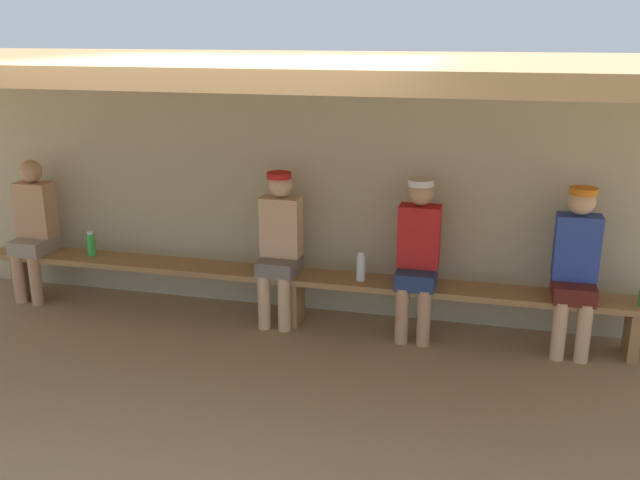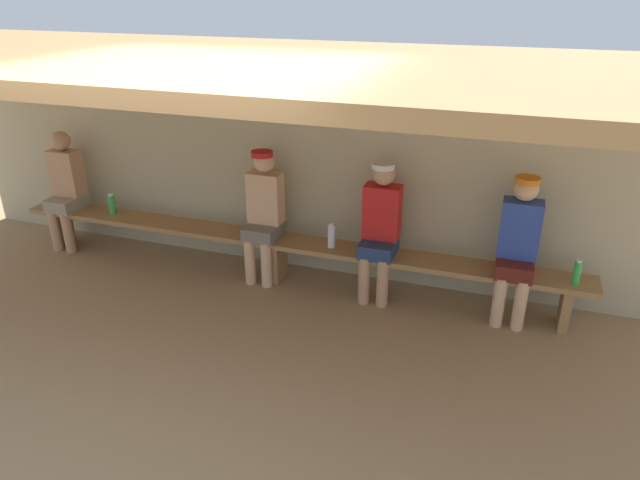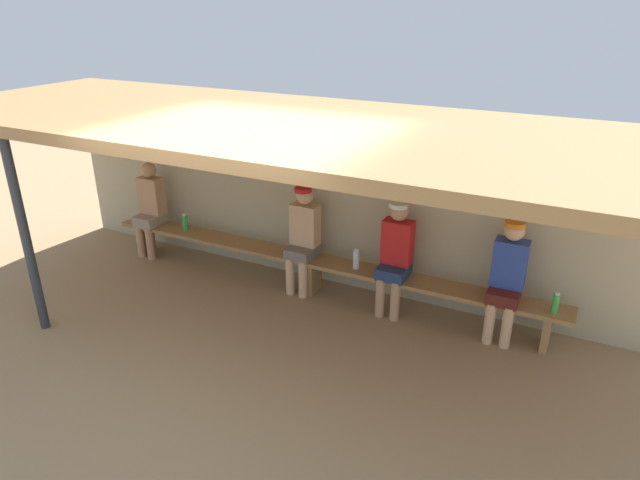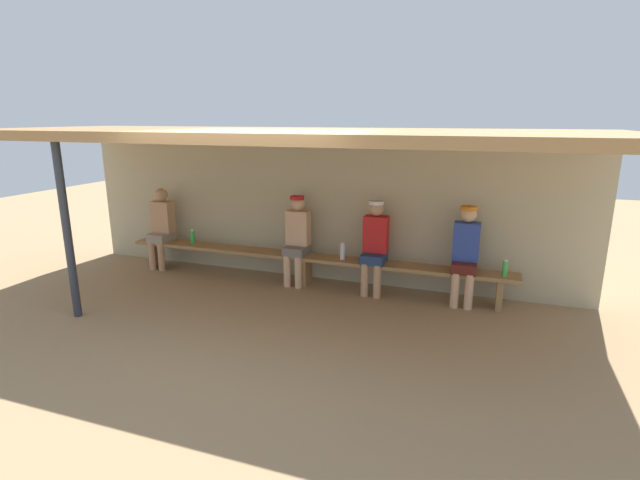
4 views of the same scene
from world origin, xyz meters
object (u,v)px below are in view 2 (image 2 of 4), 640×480
(water_bottle_clear, at_px, (112,204))
(water_bottle_blue, at_px, (332,236))
(player_in_white, at_px, (380,225))
(player_shirtless_tan, at_px, (65,185))
(player_leftmost, at_px, (518,243))
(player_rightmost, at_px, (264,210))
(water_bottle_green, at_px, (577,272))
(bench, at_px, (278,245))

(water_bottle_clear, bearing_deg, water_bottle_blue, -0.98)
(player_in_white, height_order, water_bottle_blue, player_in_white)
(player_shirtless_tan, xyz_separation_m, player_leftmost, (4.86, 0.00, 0.02))
(player_leftmost, bearing_deg, player_rightmost, 180.00)
(player_leftmost, bearing_deg, player_shirtless_tan, -179.99)
(water_bottle_green, bearing_deg, water_bottle_clear, 179.16)
(player_in_white, bearing_deg, player_rightmost, 180.00)
(bench, bearing_deg, player_rightmost, 178.63)
(bench, bearing_deg, player_in_white, 0.20)
(player_in_white, bearing_deg, bench, -179.80)
(player_rightmost, bearing_deg, water_bottle_clear, 179.32)
(player_rightmost, xyz_separation_m, water_bottle_clear, (-1.86, 0.02, -0.18))
(player_rightmost, relative_size, player_in_white, 1.00)
(player_in_white, distance_m, water_bottle_clear, 3.05)
(bench, bearing_deg, water_bottle_blue, -1.86)
(bench, relative_size, water_bottle_clear, 25.75)
(player_in_white, height_order, water_bottle_clear, player_in_white)
(water_bottle_clear, bearing_deg, water_bottle_green, -0.84)
(player_shirtless_tan, distance_m, water_bottle_blue, 3.17)
(player_leftmost, bearing_deg, player_in_white, 180.00)
(player_rightmost, height_order, player_leftmost, same)
(player_shirtless_tan, relative_size, player_leftmost, 0.99)
(player_shirtless_tan, bearing_deg, water_bottle_blue, -0.39)
(bench, relative_size, player_rightmost, 4.46)
(player_rightmost, bearing_deg, water_bottle_blue, -1.76)
(water_bottle_green, xyz_separation_m, water_bottle_blue, (-2.21, 0.03, 0.01))
(bench, distance_m, player_shirtless_tan, 2.61)
(player_rightmost, relative_size, water_bottle_blue, 5.44)
(player_shirtless_tan, bearing_deg, bench, -0.07)
(bench, distance_m, water_bottle_green, 2.79)
(bench, relative_size, player_in_white, 4.46)
(bench, relative_size, water_bottle_blue, 24.28)
(water_bottle_green, xyz_separation_m, water_bottle_clear, (-4.79, 0.07, 0.00))
(water_bottle_blue, bearing_deg, player_in_white, 2.72)
(water_bottle_green, bearing_deg, player_leftmost, 174.54)
(bench, bearing_deg, player_shirtless_tan, 179.93)
(player_shirtless_tan, relative_size, water_bottle_blue, 5.40)
(player_in_white, bearing_deg, player_leftmost, 0.00)
(bench, distance_m, water_bottle_clear, 2.01)
(player_shirtless_tan, xyz_separation_m, player_in_white, (3.63, 0.00, 0.02))
(bench, xyz_separation_m, water_bottle_green, (2.78, -0.04, 0.18))
(water_bottle_blue, bearing_deg, player_leftmost, 0.75)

